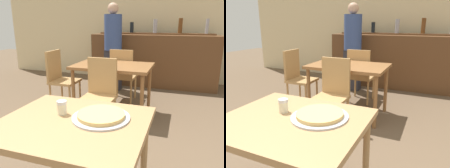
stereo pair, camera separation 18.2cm
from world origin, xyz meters
The scene contains 11 objects.
wall_back centered at (0.00, 4.07, 1.40)m, with size 8.00×0.05×2.80m.
dining_table_near centered at (0.00, 0.00, 0.64)m, with size 0.93×0.78×0.73m.
dining_table_far centered at (-0.33, 1.81, 0.66)m, with size 1.10×0.73×0.75m.
bar_counter centered at (0.00, 3.57, 0.54)m, with size 2.60×0.56×1.08m.
bar_back_shelf centered at (-0.03, 3.71, 1.15)m, with size 2.39×0.24×0.33m.
chair_far_side_front centered at (-0.33, 1.28, 0.52)m, with size 0.40×0.40×0.91m.
chair_far_side_back centered at (-0.33, 2.34, 0.52)m, with size 0.40×0.40×0.91m.
chair_far_side_left centered at (-1.21, 1.81, 0.52)m, with size 0.40×0.40×0.91m.
pizza_tray centered at (0.15, 0.09, 0.75)m, with size 0.38×0.38×0.04m.
cheese_shaker centered at (-0.12, 0.07, 0.78)m, with size 0.07×0.07×0.09m.
person_standing centered at (-0.71, 2.99, 0.91)m, with size 0.34×0.34×1.68m.
Camera 2 is at (0.80, -1.05, 1.33)m, focal length 35.00 mm.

